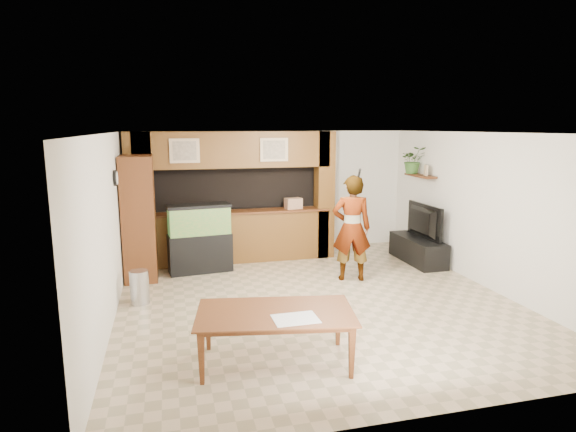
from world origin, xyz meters
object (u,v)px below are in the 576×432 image
object	(u,v)px
television	(419,221)
person	(352,228)
aquarium	(200,239)
dining_table	(276,339)
pantry_cabinet	(139,218)

from	to	relation	value
television	person	bearing A→B (deg)	111.55
aquarium	dining_table	size ratio (longest dim) A/B	0.72
pantry_cabinet	dining_table	bearing A→B (deg)	-66.52
person	television	bearing A→B (deg)	-142.83
pantry_cabinet	person	xyz separation A→B (m)	(3.62, -1.03, -0.16)
pantry_cabinet	television	bearing A→B (deg)	-3.15
person	aquarium	bearing A→B (deg)	-9.78
aquarium	television	world-z (taller)	aquarium
pantry_cabinet	person	bearing A→B (deg)	-15.93
person	dining_table	xyz separation A→B (m)	(-1.99, -2.73, -0.62)
television	dining_table	size ratio (longest dim) A/B	0.66
person	dining_table	world-z (taller)	person
television	dining_table	distance (m)	5.11
pantry_cabinet	person	world-z (taller)	pantry_cabinet
television	dining_table	world-z (taller)	television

